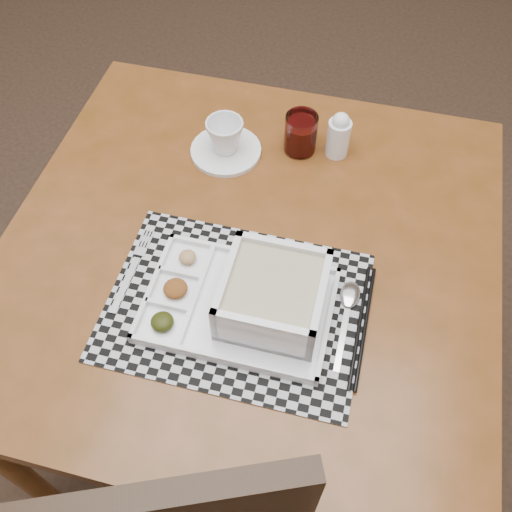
# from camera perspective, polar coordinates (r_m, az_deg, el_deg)

# --- Properties ---
(floor) EXTENTS (5.00, 5.00, 0.00)m
(floor) POSITION_cam_1_polar(r_m,az_deg,el_deg) (1.89, -18.37, -5.08)
(floor) COLOR black
(floor) RESTS_ON ground
(dining_table) EXTENTS (0.93, 0.93, 0.69)m
(dining_table) POSITION_cam_1_polar(r_m,az_deg,el_deg) (1.13, -0.70, -1.14)
(dining_table) COLOR #4C2C0D
(dining_table) RESTS_ON ground
(placemat) EXTENTS (0.44, 0.33, 0.00)m
(placemat) POSITION_cam_1_polar(r_m,az_deg,el_deg) (1.00, -2.05, -5.01)
(placemat) COLOR #B0B1B8
(placemat) RESTS_ON dining_table
(serving_tray) EXTENTS (0.32, 0.22, 0.10)m
(serving_tray) POSITION_cam_1_polar(r_m,az_deg,el_deg) (0.96, 0.57, -4.31)
(serving_tray) COLOR white
(serving_tray) RESTS_ON placemat
(fork) EXTENTS (0.02, 0.19, 0.00)m
(fork) POSITION_cam_1_polar(r_m,az_deg,el_deg) (1.06, -12.22, -1.18)
(fork) COLOR silver
(fork) RESTS_ON placemat
(spoon) EXTENTS (0.04, 0.18, 0.01)m
(spoon) POSITION_cam_1_polar(r_m,az_deg,el_deg) (1.01, 9.28, -4.47)
(spoon) COLOR silver
(spoon) RESTS_ON placemat
(chopsticks) EXTENTS (0.02, 0.24, 0.01)m
(chopsticks) POSITION_cam_1_polar(r_m,az_deg,el_deg) (0.99, 10.58, -6.87)
(chopsticks) COLOR black
(chopsticks) RESTS_ON placemat
(saucer) EXTENTS (0.15, 0.15, 0.01)m
(saucer) POSITION_cam_1_polar(r_m,az_deg,el_deg) (1.23, -3.03, 10.47)
(saucer) COLOR white
(saucer) RESTS_ON dining_table
(cup) EXTENTS (0.09, 0.09, 0.07)m
(cup) POSITION_cam_1_polar(r_m,az_deg,el_deg) (1.20, -3.12, 11.89)
(cup) COLOR white
(cup) RESTS_ON saucer
(juice_glass) EXTENTS (0.07, 0.07, 0.09)m
(juice_glass) POSITION_cam_1_polar(r_m,az_deg,el_deg) (1.22, 4.49, 11.98)
(juice_glass) COLOR white
(juice_glass) RESTS_ON dining_table
(creamer_bottle) EXTENTS (0.05, 0.05, 0.11)m
(creamer_bottle) POSITION_cam_1_polar(r_m,az_deg,el_deg) (1.21, 8.27, 11.89)
(creamer_bottle) COLOR white
(creamer_bottle) RESTS_ON dining_table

